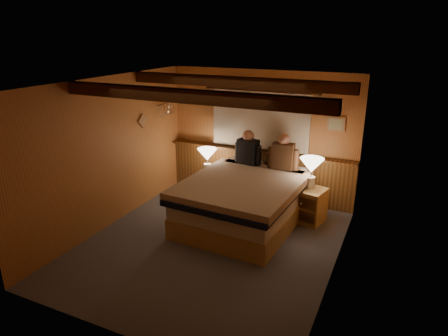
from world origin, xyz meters
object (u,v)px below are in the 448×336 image
Objects in this scene: lamp_left at (207,156)px; person_right at (283,155)px; nightstand_left at (208,186)px; nightstand_right at (308,205)px; person_left at (248,150)px; duffel_bag at (193,199)px; lamp_right at (311,167)px; bed at (244,201)px.

person_right is at bearing 3.27° from lamp_left.
nightstand_left is 1.97m from nightstand_right.
person_left reaches higher than duffel_bag.
person_left is (0.77, 0.10, 0.19)m from lamp_left.
person_left reaches higher than lamp_left.
lamp_left is at bearing 116.53° from nightstand_left.
lamp_left is at bearing -173.04° from nightstand_right.
person_right is at bearing 8.37° from person_left.
nightstand_right reaches higher than nightstand_left.
person_left is (-1.20, 0.27, 0.73)m from nightstand_right.
lamp_right reaches higher than nightstand_right.
bed reaches higher than nightstand_left.
lamp_right is 0.78× the size of person_right.
person_left is 1.34m from duffel_bag.
person_left is at bearing 169.58° from lamp_right.
lamp_right is at bearing -6.48° from nightstand_left.
lamp_right reaches higher than duffel_bag.
nightstand_left is 1.09× the size of duffel_bag.
lamp_left is 0.72× the size of person_right.
nightstand_left is 1.09m from person_left.
person_left reaches higher than lamp_right.
lamp_right is 2.21m from duffel_bag.
lamp_left is at bearing 81.83° from duffel_bag.
nightstand_right is at bearing -2.93° from person_left.
person_left is at bearing 111.32° from bed.
bed is at bearing -37.46° from nightstand_left.
nightstand_left is 0.82× the size of nightstand_right.
lamp_left is 1.04× the size of duffel_bag.
bed reaches higher than nightstand_right.
duffel_bag is at bearing -135.11° from person_left.
lamp_left is at bearing -162.85° from person_left.
duffel_bag is (-1.49, -0.56, -0.88)m from person_right.
person_left is 1.43× the size of duffel_bag.
person_right is at bearing 159.49° from lamp_right.
person_right is at bearing 166.80° from nightstand_right.
lamp_left is at bearing 148.71° from bed.
person_right is (1.43, 0.08, 0.19)m from lamp_left.
lamp_left is 0.80m from person_left.
lamp_left is 0.84m from duffel_bag.
nightstand_right is at bearing -92.11° from lamp_right.
person_right reaches higher than lamp_right.
person_left is (-1.21, 0.22, 0.08)m from lamp_right.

